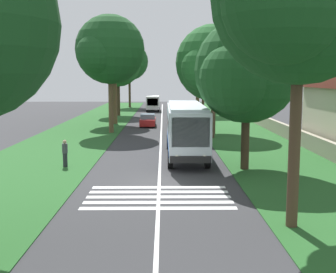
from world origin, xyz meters
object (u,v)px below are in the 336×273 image
(roadside_tree_right_1, at_px, (244,73))
(utility_pole, at_px, (214,94))
(roadside_tree_left_3, at_px, (117,65))
(roadside_tree_right_4, at_px, (212,65))
(roadside_tree_left_2, at_px, (128,62))
(coach_bus, at_px, (186,127))
(roadside_tree_right_2, at_px, (197,74))
(trailing_car_0, at_px, (148,120))
(roadside_tree_right_3, at_px, (202,62))
(trailing_car_2, at_px, (176,111))
(roadside_tree_right_0, at_px, (295,0))
(trailing_minibus_0, at_px, (153,102))
(pedestrian, at_px, (65,153))
(roadside_tree_left_0, at_px, (112,60))
(roadside_tree_left_1, at_px, (109,51))
(trailing_car_1, at_px, (175,115))

(roadside_tree_right_1, distance_m, utility_pole, 13.83)
(roadside_tree_left_3, distance_m, roadside_tree_right_1, 39.84)
(roadside_tree_right_4, bearing_deg, roadside_tree_left_2, 15.91)
(coach_bus, xyz_separation_m, roadside_tree_right_4, (12.42, -3.18, 4.66))
(roadside_tree_left_2, distance_m, roadside_tree_right_2, 15.62)
(trailing_car_0, height_order, roadside_tree_right_3, roadside_tree_right_3)
(roadside_tree_right_1, bearing_deg, trailing_car_2, 4.39)
(trailing_car_0, bearing_deg, roadside_tree_left_3, 19.47)
(roadside_tree_left_2, bearing_deg, roadside_tree_right_1, -168.62)
(roadside_tree_right_0, bearing_deg, trailing_car_0, 10.63)
(trailing_car_2, distance_m, utility_pole, 24.80)
(trailing_minibus_0, relative_size, pedestrian, 3.55)
(trailing_minibus_0, height_order, roadside_tree_left_2, roadside_tree_left_2)
(roadside_tree_left_0, distance_m, roadside_tree_right_3, 17.94)
(trailing_minibus_0, xyz_separation_m, pedestrian, (-46.35, 4.40, -0.64))
(roadside_tree_left_0, distance_m, pedestrian, 26.42)
(roadside_tree_left_0, height_order, pedestrian, roadside_tree_left_0)
(roadside_tree_right_4, distance_m, pedestrian, 20.16)
(roadside_tree_left_0, height_order, roadside_tree_left_2, roadside_tree_left_2)
(roadside_tree_right_0, bearing_deg, roadside_tree_left_1, 19.54)
(roadside_tree_left_0, bearing_deg, trailing_car_2, -34.05)
(trailing_car_2, height_order, roadside_tree_right_4, roadside_tree_right_4)
(trailing_car_0, bearing_deg, roadside_tree_right_2, -17.98)
(roadside_tree_right_1, height_order, roadside_tree_right_3, roadside_tree_right_3)
(trailing_minibus_0, height_order, roadside_tree_left_1, roadside_tree_left_1)
(trailing_car_2, relative_size, trailing_minibus_0, 0.72)
(coach_bus, xyz_separation_m, roadside_tree_right_2, (42.52, -4.00, 4.01))
(coach_bus, bearing_deg, roadside_tree_right_1, -143.09)
(trailing_car_1, xyz_separation_m, roadside_tree_left_0, (-4.43, 7.64, 7.01))
(trailing_car_1, xyz_separation_m, roadside_tree_right_4, (-14.07, -3.21, 6.14))
(pedestrian, bearing_deg, roadside_tree_right_4, -34.46)
(pedestrian, bearing_deg, roadside_tree_left_3, 0.93)
(roadside_tree_left_0, distance_m, roadside_tree_right_2, 23.60)
(roadside_tree_left_0, xyz_separation_m, utility_pole, (-12.63, -10.69, -3.61))
(trailing_car_0, relative_size, utility_pole, 0.55)
(roadside_tree_left_2, xyz_separation_m, roadside_tree_right_0, (-66.65, -11.19, -0.12))
(trailing_car_1, height_order, trailing_car_2, same)
(utility_pole, bearing_deg, roadside_tree_right_3, -2.65)
(trailing_minibus_0, relative_size, roadside_tree_left_0, 0.55)
(trailing_minibus_0, bearing_deg, utility_pole, -169.25)
(coach_bus, bearing_deg, roadside_tree_left_3, 13.85)
(roadside_tree_right_0, bearing_deg, roadside_tree_left_3, 13.27)
(roadside_tree_right_2, bearing_deg, roadside_tree_right_0, 179.06)
(utility_pole, bearing_deg, roadside_tree_right_2, -1.70)
(roadside_tree_right_1, relative_size, roadside_tree_right_3, 0.84)
(roadside_tree_right_0, relative_size, roadside_tree_right_1, 1.28)
(trailing_car_2, relative_size, roadside_tree_left_3, 0.39)
(trailing_car_0, xyz_separation_m, trailing_car_2, (14.07, -3.67, 0.00))
(trailing_car_1, bearing_deg, coach_bus, -179.94)
(roadside_tree_right_0, bearing_deg, roadside_tree_right_1, -0.83)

